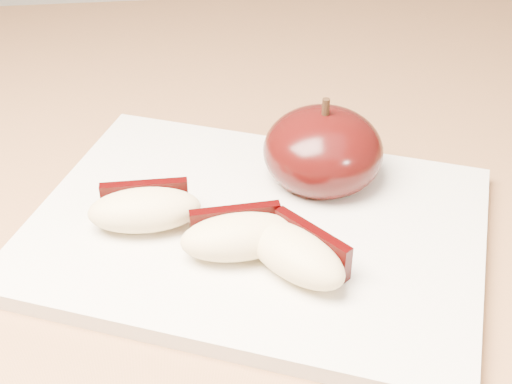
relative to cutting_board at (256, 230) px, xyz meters
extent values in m
cube|color=silver|center=(0.06, 0.82, -0.46)|extent=(2.40, 0.60, 0.90)
cube|color=#9F6C45|center=(0.06, 0.12, -0.03)|extent=(1.64, 0.64, 0.04)
cube|color=silver|center=(0.00, 0.00, 0.00)|extent=(0.35, 0.31, 0.01)
ellipsoid|color=black|center=(0.05, 0.05, 0.03)|extent=(0.11, 0.11, 0.06)
cylinder|color=black|center=(0.05, 0.05, 0.06)|extent=(0.01, 0.01, 0.01)
ellipsoid|color=beige|center=(-0.07, 0.00, 0.02)|extent=(0.07, 0.04, 0.03)
cube|color=black|center=(-0.07, 0.02, 0.02)|extent=(0.06, 0.01, 0.02)
ellipsoid|color=beige|center=(-0.01, -0.03, 0.02)|extent=(0.07, 0.04, 0.03)
cube|color=black|center=(-0.01, -0.01, 0.02)|extent=(0.06, 0.01, 0.02)
ellipsoid|color=beige|center=(0.02, -0.05, 0.02)|extent=(0.07, 0.08, 0.03)
cube|color=black|center=(0.03, -0.04, 0.02)|extent=(0.04, 0.05, 0.02)
camera|label=1|loc=(-0.04, -0.36, 0.30)|focal=50.00mm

